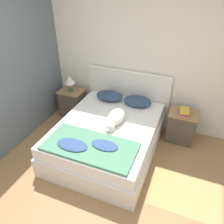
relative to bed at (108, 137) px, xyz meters
name	(u,v)px	position (x,y,z in m)	size (l,w,h in m)	color
ground_plane	(84,201)	(0.10, -1.06, -0.27)	(16.00, 16.00, 0.00)	#997047
wall_back	(136,59)	(0.10, 1.07, 1.01)	(9.00, 0.06, 2.55)	silver
wall_side_left	(20,67)	(-1.54, -0.01, 1.01)	(0.06, 3.10, 2.55)	slate
bed	(108,137)	(0.00, 0.00, 0.00)	(1.54, 1.95, 0.54)	silver
headboard	(127,95)	(0.00, 1.00, 0.29)	(1.62, 0.06, 1.06)	silver
nightstand_left	(73,103)	(-1.10, 0.73, 0.02)	(0.49, 0.39, 0.57)	#4C4238
nightstand_right	(181,126)	(1.10, 0.73, 0.02)	(0.49, 0.39, 0.57)	#4C4238
pillow_left	(110,96)	(-0.27, 0.74, 0.35)	(0.51, 0.36, 0.14)	navy
pillow_right	(137,101)	(0.27, 0.74, 0.35)	(0.51, 0.36, 0.14)	navy
quilt	(89,146)	(-0.01, -0.61, 0.30)	(1.28, 0.63, 0.07)	#4C8466
dog	(116,118)	(0.11, 0.08, 0.36)	(0.25, 0.68, 0.19)	silver
book_stack	(184,112)	(1.10, 0.70, 0.34)	(0.17, 0.24, 0.08)	orange
table_lamp	(69,80)	(-1.10, 0.71, 0.54)	(0.22, 0.22, 0.32)	#336B4C
rug	(185,193)	(1.34, -0.43, -0.26)	(0.95, 0.72, 0.00)	tan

